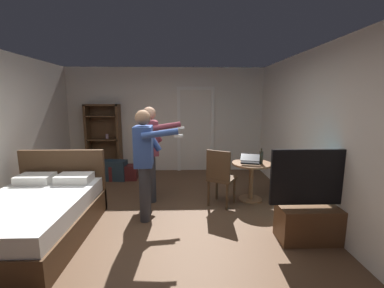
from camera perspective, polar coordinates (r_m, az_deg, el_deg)
The scene contains 15 objects.
ground_plane at distance 3.90m, azimuth -8.63°, elevation -18.02°, with size 6.65×6.65×0.00m, color brown.
wall_back at distance 6.53m, azimuth -5.76°, elevation 5.33°, with size 5.10×0.12×2.60m, color silver.
wall_right at distance 4.01m, azimuth 28.82°, elevation 1.24°, with size 0.12×6.28×2.60m, color silver.
doorway_frame at distance 6.45m, azimuth 0.81°, elevation 4.64°, with size 0.93×0.08×2.13m.
bed at distance 4.07m, azimuth -31.70°, elevation -13.49°, with size 1.34×1.95×1.02m.
bookshelf at distance 6.63m, azimuth -19.08°, elevation 1.63°, with size 0.82×0.32×1.71m.
tv_flatscreen at distance 3.75m, azimuth 25.83°, elevation -13.80°, with size 1.22×0.40×1.22m.
side_table at distance 4.75m, azimuth 13.13°, elevation -6.74°, with size 0.70×0.70×0.70m.
laptop at distance 4.63m, azimuth 12.88°, elevation -3.63°, with size 0.40×0.41×0.17m.
bottle_on_table at distance 4.63m, azimuth 15.23°, elevation -2.89°, with size 0.06×0.06×0.28m.
wooden_chair at distance 4.39m, azimuth 6.34°, elevation -7.01°, with size 0.58×0.58×0.99m.
person_blue_shirt at distance 3.89m, azimuth -10.50°, elevation -2.98°, with size 0.72×0.55×1.67m.
person_striped_shirt at distance 4.60m, azimuth -9.21°, elevation -0.69°, with size 0.78×0.60×1.69m.
suitcase_dark at distance 6.11m, azimuth -17.24°, elevation -5.63°, with size 0.60×0.30×0.45m, color #1E2D38.
suitcase_small at distance 6.08m, azimuth -15.01°, elevation -6.16°, with size 0.61×0.31×0.34m, color #4C1919.
Camera 1 is at (0.45, -3.41, 1.82)m, focal length 23.83 mm.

